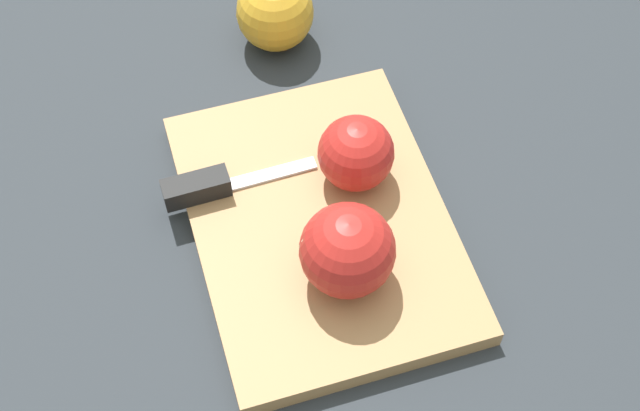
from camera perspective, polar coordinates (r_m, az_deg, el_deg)
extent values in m
plane|color=#282D33|center=(0.80, 0.00, -1.60)|extent=(4.00, 4.00, 0.00)
cube|color=#A37A4C|center=(0.79, 0.00, -1.21)|extent=(0.32, 0.24, 0.02)
sphere|color=red|center=(0.72, 1.78, -2.89)|extent=(0.08, 0.08, 0.08)
cylinder|color=beige|center=(0.72, 1.65, -2.41)|extent=(0.01, 0.07, 0.07)
sphere|color=red|center=(0.78, 2.32, 3.36)|extent=(0.07, 0.07, 0.07)
cylinder|color=beige|center=(0.78, 2.71, 3.52)|extent=(0.06, 0.01, 0.06)
cube|color=silver|center=(0.81, -3.03, 2.05)|extent=(0.02, 0.08, 0.00)
cube|color=black|center=(0.79, -7.93, 1.13)|extent=(0.03, 0.06, 0.02)
sphere|color=gold|center=(0.91, -2.90, 12.24)|extent=(0.08, 0.08, 0.08)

